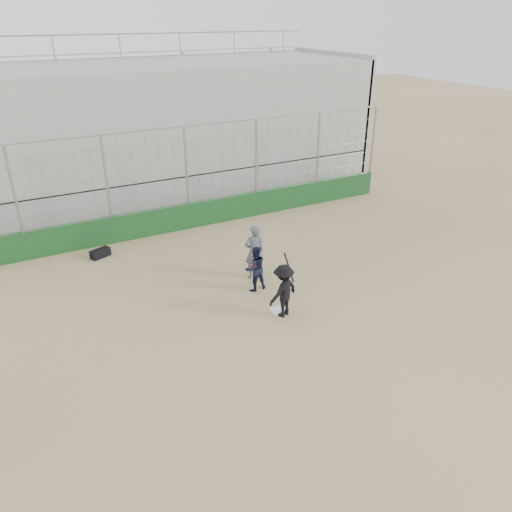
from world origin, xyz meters
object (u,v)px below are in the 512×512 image
equipment_bag (100,253)px  umpire (254,254)px  batter_at_plate (283,291)px  catcher_crouched (255,275)px

equipment_bag → umpire: bearing=-43.1°
batter_at_plate → umpire: bearing=81.9°
umpire → equipment_bag: umpire is taller
batter_at_plate → catcher_crouched: (-0.03, 1.61, -0.28)m
batter_at_plate → umpire: (0.34, 2.37, 0.03)m
catcher_crouched → equipment_bag: catcher_crouched is taller
batter_at_plate → equipment_bag: batter_at_plate is taller
batter_at_plate → catcher_crouched: size_ratio=1.72×
batter_at_plate → equipment_bag: bearing=121.2°
equipment_bag → catcher_crouched: bearing=-50.9°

